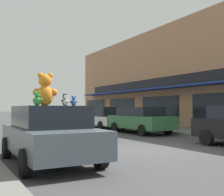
{
  "coord_description": "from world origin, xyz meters",
  "views": [
    {
      "loc": [
        -5.83,
        -8.03,
        1.44
      ],
      "look_at": [
        -0.39,
        1.54,
        1.85
      ],
      "focal_mm": 45.0,
      "sensor_mm": 36.0,
      "label": 1
    }
  ],
  "objects_px": {
    "teddy_bear_pink": "(37,102)",
    "parked_car_far_center": "(140,119)",
    "teddy_bear_white": "(66,101)",
    "plush_art_car": "(49,133)",
    "teddy_bear_giant": "(45,90)",
    "parked_car_far_right": "(103,117)",
    "teddy_bear_blue": "(74,101)",
    "teddy_bear_black": "(65,100)",
    "teddy_bear_green": "(37,99)"
  },
  "relations": [
    {
      "from": "teddy_bear_pink",
      "to": "parked_car_far_center",
      "type": "distance_m",
      "value": 9.27
    },
    {
      "from": "teddy_bear_blue",
      "to": "teddy_bear_black",
      "type": "relative_size",
      "value": 0.86
    },
    {
      "from": "teddy_bear_giant",
      "to": "parked_car_far_center",
      "type": "distance_m",
      "value": 9.46
    },
    {
      "from": "teddy_bear_pink",
      "to": "teddy_bear_white",
      "type": "relative_size",
      "value": 0.95
    },
    {
      "from": "teddy_bear_giant",
      "to": "parked_car_far_right",
      "type": "relative_size",
      "value": 0.2
    },
    {
      "from": "teddy_bear_white",
      "to": "parked_car_far_center",
      "type": "relative_size",
      "value": 0.06
    },
    {
      "from": "plush_art_car",
      "to": "teddy_bear_green",
      "type": "height_order",
      "value": "teddy_bear_green"
    },
    {
      "from": "teddy_bear_white",
      "to": "parked_car_far_center",
      "type": "height_order",
      "value": "teddy_bear_white"
    },
    {
      "from": "teddy_bear_blue",
      "to": "parked_car_far_center",
      "type": "xyz_separation_m",
      "value": [
        6.56,
        6.12,
        -0.84
      ]
    },
    {
      "from": "plush_art_car",
      "to": "teddy_bear_green",
      "type": "relative_size",
      "value": 11.54
    },
    {
      "from": "teddy_bear_green",
      "to": "teddy_bear_white",
      "type": "relative_size",
      "value": 1.3
    },
    {
      "from": "plush_art_car",
      "to": "teddy_bear_green",
      "type": "bearing_deg",
      "value": -143.3
    },
    {
      "from": "plush_art_car",
      "to": "parked_car_far_center",
      "type": "xyz_separation_m",
      "value": [
        7.23,
        6.05,
        0.03
      ]
    },
    {
      "from": "teddy_bear_blue",
      "to": "parked_car_far_right",
      "type": "distance_m",
      "value": 12.64
    },
    {
      "from": "parked_car_far_right",
      "to": "teddy_bear_blue",
      "type": "bearing_deg",
      "value": -121.34
    },
    {
      "from": "plush_art_car",
      "to": "teddy_bear_pink",
      "type": "relative_size",
      "value": 15.71
    },
    {
      "from": "teddy_bear_pink",
      "to": "teddy_bear_green",
      "type": "relative_size",
      "value": 0.73
    },
    {
      "from": "plush_art_car",
      "to": "teddy_bear_white",
      "type": "bearing_deg",
      "value": -47.25
    },
    {
      "from": "teddy_bear_pink",
      "to": "teddy_bear_white",
      "type": "height_order",
      "value": "teddy_bear_white"
    },
    {
      "from": "teddy_bear_blue",
      "to": "teddy_bear_black",
      "type": "xyz_separation_m",
      "value": [
        -0.25,
        0.01,
        0.02
      ]
    },
    {
      "from": "teddy_bear_pink",
      "to": "parked_car_far_center",
      "type": "relative_size",
      "value": 0.06
    },
    {
      "from": "parked_car_far_right",
      "to": "parked_car_far_center",
      "type": "bearing_deg",
      "value": -90.0
    },
    {
      "from": "teddy_bear_blue",
      "to": "plush_art_car",
      "type": "bearing_deg",
      "value": 16.29
    },
    {
      "from": "plush_art_car",
      "to": "teddy_bear_white",
      "type": "relative_size",
      "value": 14.96
    },
    {
      "from": "parked_car_far_center",
      "to": "teddy_bear_blue",
      "type": "bearing_deg",
      "value": -136.99
    },
    {
      "from": "teddy_bear_white",
      "to": "parked_car_far_right",
      "type": "relative_size",
      "value": 0.06
    },
    {
      "from": "teddy_bear_black",
      "to": "teddy_bear_pink",
      "type": "bearing_deg",
      "value": -80.12
    },
    {
      "from": "teddy_bear_pink",
      "to": "teddy_bear_black",
      "type": "distance_m",
      "value": 0.86
    },
    {
      "from": "parked_car_far_right",
      "to": "teddy_bear_green",
      "type": "bearing_deg",
      "value": -124.75
    },
    {
      "from": "teddy_bear_white",
      "to": "teddy_bear_green",
      "type": "bearing_deg",
      "value": 57.45
    },
    {
      "from": "parked_car_far_center",
      "to": "parked_car_far_right",
      "type": "xyz_separation_m",
      "value": [
        0.0,
        4.66,
        0.02
      ]
    },
    {
      "from": "plush_art_car",
      "to": "parked_car_far_center",
      "type": "relative_size",
      "value": 0.93
    },
    {
      "from": "parked_car_far_center",
      "to": "plush_art_car",
      "type": "bearing_deg",
      "value": -140.08
    },
    {
      "from": "teddy_bear_giant",
      "to": "parked_car_far_right",
      "type": "distance_m",
      "value": 12.89
    },
    {
      "from": "teddy_bear_green",
      "to": "teddy_bear_white",
      "type": "bearing_deg",
      "value": -141.24
    },
    {
      "from": "plush_art_car",
      "to": "teddy_bear_pink",
      "type": "height_order",
      "value": "teddy_bear_pink"
    },
    {
      "from": "teddy_bear_pink",
      "to": "teddy_bear_green",
      "type": "bearing_deg",
      "value": 76.3
    },
    {
      "from": "teddy_bear_giant",
      "to": "parked_car_far_center",
      "type": "relative_size",
      "value": 0.2
    },
    {
      "from": "teddy_bear_white",
      "to": "teddy_bear_black",
      "type": "height_order",
      "value": "teddy_bear_black"
    },
    {
      "from": "teddy_bear_giant",
      "to": "teddy_bear_pink",
      "type": "distance_m",
      "value": 0.52
    },
    {
      "from": "plush_art_car",
      "to": "parked_car_far_center",
      "type": "bearing_deg",
      "value": 40.83
    },
    {
      "from": "teddy_bear_black",
      "to": "parked_car_far_right",
      "type": "height_order",
      "value": "teddy_bear_black"
    },
    {
      "from": "teddy_bear_giant",
      "to": "teddy_bear_blue",
      "type": "relative_size",
      "value": 3.13
    },
    {
      "from": "teddy_bear_blue",
      "to": "parked_car_far_center",
      "type": "bearing_deg",
      "value": -114.13
    },
    {
      "from": "teddy_bear_white",
      "to": "parked_car_far_center",
      "type": "distance_m",
      "value": 9.45
    },
    {
      "from": "plush_art_car",
      "to": "teddy_bear_blue",
      "type": "height_order",
      "value": "teddy_bear_blue"
    },
    {
      "from": "teddy_bear_pink",
      "to": "teddy_bear_giant",
      "type": "bearing_deg",
      "value": 106.2
    },
    {
      "from": "teddy_bear_green",
      "to": "teddy_bear_black",
      "type": "height_order",
      "value": "teddy_bear_green"
    },
    {
      "from": "plush_art_car",
      "to": "teddy_bear_pink",
      "type": "xyz_separation_m",
      "value": [
        -0.2,
        0.55,
        0.85
      ]
    },
    {
      "from": "teddy_bear_giant",
      "to": "teddy_bear_pink",
      "type": "bearing_deg",
      "value": -53.94
    }
  ]
}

